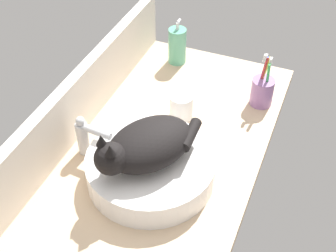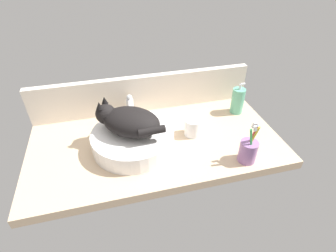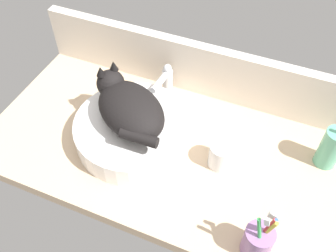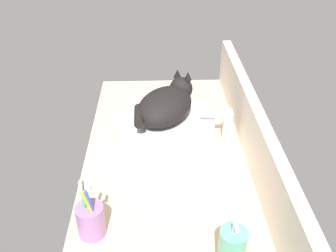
% 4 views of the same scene
% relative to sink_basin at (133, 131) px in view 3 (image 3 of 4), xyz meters
% --- Properties ---
extents(ground_plane, '(1.14, 0.59, 0.04)m').
position_rel_sink_basin_xyz_m(ground_plane, '(0.11, 0.02, -0.06)').
color(ground_plane, '#D1B28E').
extents(backsplash_panel, '(1.14, 0.04, 0.20)m').
position_rel_sink_basin_xyz_m(backsplash_panel, '(0.11, 0.29, 0.06)').
color(backsplash_panel, silver).
rests_on(backsplash_panel, ground_plane).
extents(sink_basin, '(0.36, 0.36, 0.08)m').
position_rel_sink_basin_xyz_m(sink_basin, '(0.00, 0.00, 0.00)').
color(sink_basin, white).
rests_on(sink_basin, ground_plane).
extents(cat, '(0.30, 0.28, 0.14)m').
position_rel_sink_basin_xyz_m(cat, '(-0.01, 0.01, 0.10)').
color(cat, black).
rests_on(cat, sink_basin).
extents(faucet, '(0.04, 0.12, 0.14)m').
position_rel_sink_basin_xyz_m(faucet, '(0.02, 0.22, 0.03)').
color(faucet, silver).
rests_on(faucet, ground_plane).
extents(soap_dispenser, '(0.07, 0.07, 0.17)m').
position_rel_sink_basin_xyz_m(soap_dispenser, '(0.57, 0.14, 0.03)').
color(soap_dispenser, '#60B793').
rests_on(soap_dispenser, ground_plane).
extents(toothbrush_cup, '(0.07, 0.07, 0.19)m').
position_rel_sink_basin_xyz_m(toothbrush_cup, '(0.45, -0.21, 0.01)').
color(toothbrush_cup, '#996BA8').
rests_on(toothbrush_cup, ground_plane).
extents(water_glass, '(0.08, 0.08, 0.08)m').
position_rel_sink_basin_xyz_m(water_glass, '(0.28, 0.02, -0.00)').
color(water_glass, white).
rests_on(water_glass, ground_plane).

